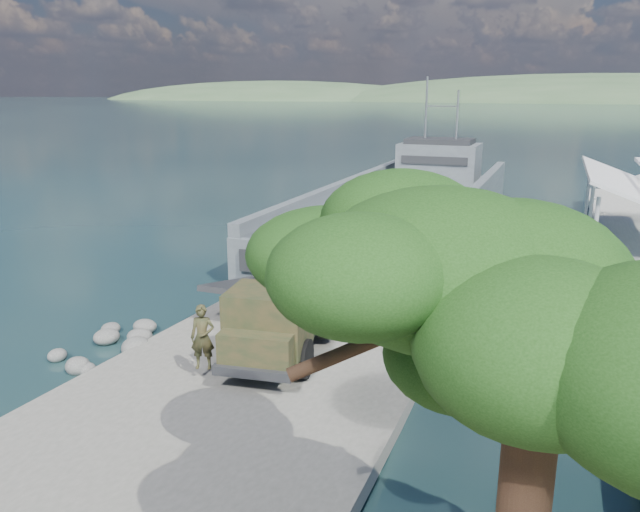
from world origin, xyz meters
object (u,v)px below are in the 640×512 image
(soldier, at_px, (203,349))
(landing_craft, at_px, (406,216))
(overhang_tree, at_px, (493,334))
(military_truck, at_px, (293,291))

(soldier, bearing_deg, landing_craft, 70.77)
(overhang_tree, bearing_deg, landing_craft, 104.55)
(soldier, relative_size, overhang_tree, 0.24)
(military_truck, xyz_separation_m, overhang_tree, (7.71, -11.47, 3.82))
(military_truck, xyz_separation_m, soldier, (-1.33, -3.90, -0.83))
(landing_craft, relative_size, overhang_tree, 4.43)
(landing_craft, relative_size, military_truck, 4.55)
(soldier, bearing_deg, military_truck, 52.91)
(landing_craft, distance_m, soldier, 25.57)
(landing_craft, xyz_separation_m, overhang_tree, (8.60, -33.13, 5.26))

